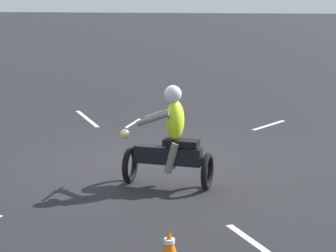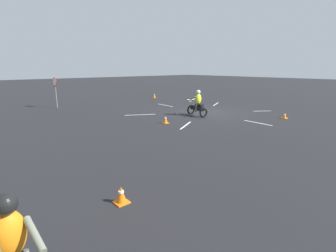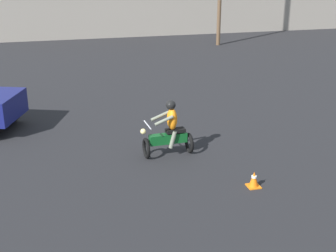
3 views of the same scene
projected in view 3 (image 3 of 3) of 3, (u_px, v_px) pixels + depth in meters
motorcycle_rider_background at (169, 132)px, 13.34m from camera, size 1.53×0.72×1.66m
traffic_cone_mid_left at (254, 180)px, 11.66m from camera, size 0.32×0.32×0.41m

